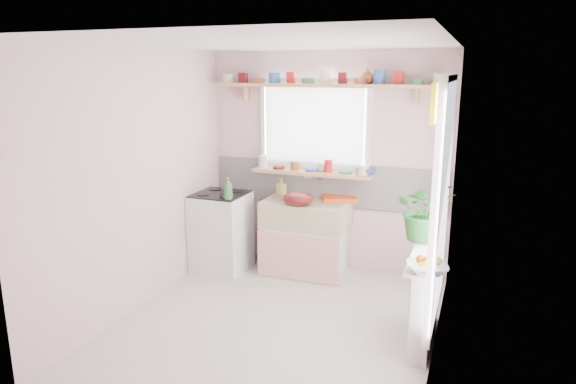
% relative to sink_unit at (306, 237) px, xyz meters
% --- Properties ---
extents(room, '(3.20, 3.20, 3.20)m').
position_rel_sink_unit_xyz_m(room, '(0.81, -0.43, 0.94)').
color(room, silver).
rests_on(room, ground).
extents(sink_unit, '(0.95, 0.65, 1.11)m').
position_rel_sink_unit_xyz_m(sink_unit, '(0.00, 0.00, 0.00)').
color(sink_unit, white).
rests_on(sink_unit, ground).
extents(cooker, '(0.58, 0.58, 0.93)m').
position_rel_sink_unit_xyz_m(cooker, '(-0.95, -0.24, 0.03)').
color(cooker, white).
rests_on(cooker, ground).
extents(radiator_ledge, '(0.22, 0.95, 0.78)m').
position_rel_sink_unit_xyz_m(radiator_ledge, '(1.45, -1.09, -0.03)').
color(radiator_ledge, white).
rests_on(radiator_ledge, ground).
extents(windowsill, '(1.40, 0.22, 0.04)m').
position_rel_sink_unit_xyz_m(windowsill, '(-0.00, 0.19, 0.71)').
color(windowsill, tan).
rests_on(windowsill, room).
extents(pine_shelf, '(2.52, 0.24, 0.04)m').
position_rel_sink_unit_xyz_m(pine_shelf, '(0.15, 0.18, 1.69)').
color(pine_shelf, tan).
rests_on(pine_shelf, room).
extents(shelf_crockery, '(2.47, 0.11, 0.12)m').
position_rel_sink_unit_xyz_m(shelf_crockery, '(0.13, 0.18, 1.76)').
color(shelf_crockery, silver).
rests_on(shelf_crockery, pine_shelf).
extents(sill_crockery, '(1.35, 0.11, 0.12)m').
position_rel_sink_unit_xyz_m(sill_crockery, '(-0.02, 0.19, 0.78)').
color(sill_crockery, silver).
rests_on(sill_crockery, windowsill).
extents(dish_tray, '(0.45, 0.40, 0.04)m').
position_rel_sink_unit_xyz_m(dish_tray, '(0.33, 0.21, 0.44)').
color(dish_tray, '#FE4F16').
rests_on(dish_tray, sink_unit).
extents(colander, '(0.35, 0.35, 0.15)m').
position_rel_sink_unit_xyz_m(colander, '(-0.03, -0.19, 0.49)').
color(colander, '#5A0F12').
rests_on(colander, sink_unit).
extents(jade_plant, '(0.58, 0.53, 0.56)m').
position_rel_sink_unit_xyz_m(jade_plant, '(1.36, -0.69, 0.62)').
color(jade_plant, '#296829').
rests_on(jade_plant, radiator_ledge).
extents(fruit_bowl, '(0.40, 0.40, 0.08)m').
position_rel_sink_unit_xyz_m(fruit_bowl, '(1.48, -1.49, 0.38)').
color(fruit_bowl, silver).
rests_on(fruit_bowl, radiator_ledge).
extents(herb_pot, '(0.11, 0.08, 0.20)m').
position_rel_sink_unit_xyz_m(herb_pot, '(1.48, -0.87, 0.44)').
color(herb_pot, '#396E2C').
rests_on(herb_pot, radiator_ledge).
extents(soap_bottle_sink, '(0.11, 0.12, 0.19)m').
position_rel_sink_unit_xyz_m(soap_bottle_sink, '(-0.38, 0.21, 0.51)').
color(soap_bottle_sink, '#D0C15C').
rests_on(soap_bottle_sink, sink_unit).
extents(sill_cup, '(0.12, 0.12, 0.09)m').
position_rel_sink_unit_xyz_m(sill_cup, '(0.13, 0.23, 0.77)').
color(sill_cup, beige).
rests_on(sill_cup, windowsill).
extents(sill_bowl, '(0.27, 0.27, 0.07)m').
position_rel_sink_unit_xyz_m(sill_bowl, '(0.62, 0.25, 0.76)').
color(sill_bowl, '#2F4399').
rests_on(sill_bowl, windowsill).
extents(shelf_vase, '(0.21, 0.21, 0.17)m').
position_rel_sink_unit_xyz_m(shelf_vase, '(0.60, 0.24, 1.79)').
color(shelf_vase, '#AB5534').
rests_on(shelf_vase, pine_shelf).
extents(cooker_bottle, '(0.12, 0.12, 0.24)m').
position_rel_sink_unit_xyz_m(cooker_bottle, '(-0.73, -0.46, 0.60)').
color(cooker_bottle, '#3A743E').
rests_on(cooker_bottle, cooker).
extents(fruit, '(0.20, 0.14, 0.10)m').
position_rel_sink_unit_xyz_m(fruit, '(1.49, -1.49, 0.44)').
color(fruit, '#E45B13').
rests_on(fruit, fruit_bowl).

